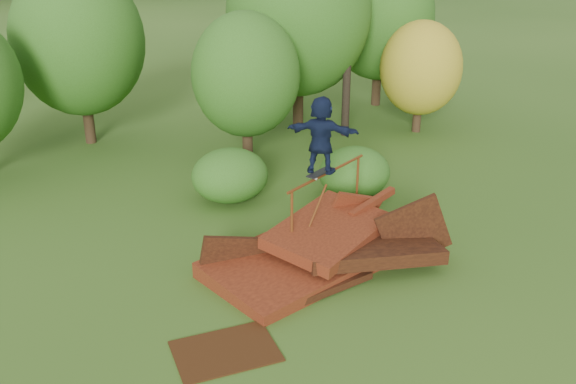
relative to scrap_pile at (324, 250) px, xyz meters
name	(u,v)px	position (x,y,z in m)	size (l,w,h in m)	color
ground	(360,291)	(0.22, -1.31, -0.36)	(240.00, 240.00, 0.00)	#2D5116
scrap_pile	(324,250)	(0.00, 0.00, 0.00)	(5.82, 3.60, 1.87)	#491A0D
grind_rail	(327,192)	(0.49, 0.90, 0.99)	(2.62, 1.52, 1.85)	#673310
skateboard	(320,172)	(0.24, 0.76, 1.55)	(0.81, 0.59, 0.08)	black
skater	(321,135)	(0.24, 0.76, 2.45)	(1.62, 0.52, 1.75)	#111935
flat_plate	(225,351)	(-3.01, -2.18, -0.34)	(1.82, 1.30, 0.03)	#3A1F0C
tree_1	(79,41)	(-3.76, 10.85, 3.14)	(4.30, 4.30, 5.98)	black
tree_2	(246,75)	(0.68, 7.03, 2.42)	(3.34, 3.34, 4.71)	black
tree_3	(299,13)	(3.64, 9.80, 3.78)	(5.10, 5.10, 7.08)	black
tree_4	(421,68)	(7.37, 7.54, 1.97)	(2.89, 2.89, 4.00)	black
tree_5	(380,17)	(7.83, 11.30, 3.20)	(4.30, 4.30, 6.04)	black
shrub_left	(230,175)	(-0.81, 4.24, 0.37)	(2.11, 1.95, 1.46)	#2B5215
shrub_right	(354,172)	(2.46, 3.17, 0.35)	(2.00, 1.84, 1.42)	#2B5215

